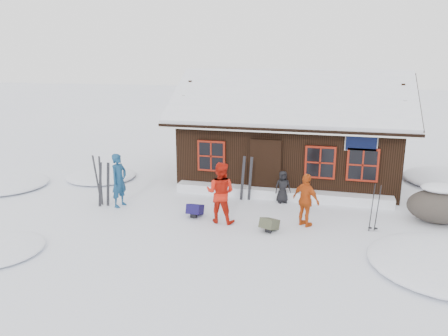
{
  "coord_description": "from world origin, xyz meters",
  "views": [
    {
      "loc": [
        3.31,
        -12.51,
        4.89
      ],
      "look_at": [
        -0.25,
        1.03,
        1.3
      ],
      "focal_mm": 35.0,
      "sensor_mm": 36.0,
      "label": 1
    }
  ],
  "objects": [
    {
      "name": "ground",
      "position": [
        0.0,
        0.0,
        0.0
      ],
      "size": [
        120.0,
        120.0,
        0.0
      ],
      "primitive_type": "plane",
      "color": "white",
      "rests_on": "ground"
    },
    {
      "name": "mountain_hut",
      "position": [
        1.5,
        4.98,
        1.58
      ],
      "size": [
        8.9,
        6.09,
        4.42
      ],
      "color": "black",
      "rests_on": "ground"
    },
    {
      "name": "snow_drift",
      "position": [
        1.5,
        2.25,
        0.17
      ],
      "size": [
        7.6,
        0.6,
        0.35
      ],
      "primitive_type": "cube",
      "color": "white",
      "rests_on": "ground"
    },
    {
      "name": "snow_mounds",
      "position": [
        1.65,
        1.86,
        0.0
      ],
      "size": [
        20.6,
        13.2,
        0.48
      ],
      "color": "white",
      "rests_on": "ground"
    },
    {
      "name": "skier_teal",
      "position": [
        -3.6,
        0.06,
        0.9
      ],
      "size": [
        0.56,
        0.73,
        1.8
      ],
      "primitive_type": "imported",
      "rotation": [
        0.0,
        0.0,
        1.36
      ],
      "color": "navy",
      "rests_on": "ground"
    },
    {
      "name": "skier_orange_left",
      "position": [
        0.03,
        -0.47,
        0.93
      ],
      "size": [
        0.95,
        0.77,
        1.86
      ],
      "primitive_type": "imported",
      "rotation": [
        0.0,
        0.0,
        3.07
      ],
      "color": "red",
      "rests_on": "ground"
    },
    {
      "name": "skier_orange_right",
      "position": [
        2.55,
        -0.15,
        0.8
      ],
      "size": [
        0.99,
        0.85,
        1.6
      ],
      "primitive_type": "imported",
      "rotation": [
        0.0,
        0.0,
        2.54
      ],
      "color": "#BB4813",
      "rests_on": "ground"
    },
    {
      "name": "skier_crouched",
      "position": [
        1.62,
        1.82,
        0.56
      ],
      "size": [
        0.65,
        0.55,
        1.12
      ],
      "primitive_type": "imported",
      "rotation": [
        0.0,
        0.0,
        0.43
      ],
      "color": "black",
      "rests_on": "ground"
    },
    {
      "name": "boulder",
      "position": [
        6.41,
        1.16,
        0.54
      ],
      "size": [
        1.83,
        1.38,
        1.08
      ],
      "color": "#433C36",
      "rests_on": "ground"
    },
    {
      "name": "ski_pair_left",
      "position": [
        -4.09,
        -0.07,
        0.73
      ],
      "size": [
        0.45,
        0.19,
        1.56
      ],
      "rotation": [
        0.0,
        0.0,
        0.32
      ],
      "color": "black",
      "rests_on": "ground"
    },
    {
      "name": "ski_pair_mid",
      "position": [
        -4.45,
        0.22,
        0.8
      ],
      "size": [
        0.49,
        0.33,
        1.69
      ],
      "rotation": [
        0.0,
        0.0,
        -0.58
      ],
      "color": "black",
      "rests_on": "ground"
    },
    {
      "name": "ski_pair_right",
      "position": [
        0.36,
        1.78,
        0.76
      ],
      "size": [
        0.46,
        0.08,
        1.61
      ],
      "rotation": [
        0.0,
        0.0,
        0.02
      ],
      "color": "black",
      "rests_on": "ground"
    },
    {
      "name": "ski_poles",
      "position": [
        4.48,
        -0.04,
        0.68
      ],
      "size": [
        0.26,
        0.13,
        1.44
      ],
      "color": "black",
      "rests_on": "ground"
    },
    {
      "name": "backpack_blue",
      "position": [
        -0.87,
        -0.22,
        0.15
      ],
      "size": [
        0.43,
        0.57,
        0.31
      ],
      "primitive_type": "cube",
      "rotation": [
        0.0,
        0.0,
        0.0
      ],
      "color": "#150F44",
      "rests_on": "ground"
    },
    {
      "name": "backpack_olive",
      "position": [
        1.58,
        -0.81,
        0.15
      ],
      "size": [
        0.56,
        0.64,
        0.29
      ],
      "primitive_type": "cube",
      "rotation": [
        0.0,
        0.0,
        -0.33
      ],
      "color": "#414431",
      "rests_on": "ground"
    }
  ]
}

